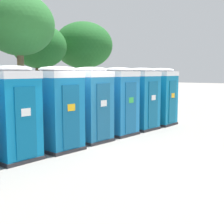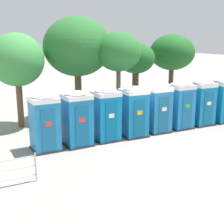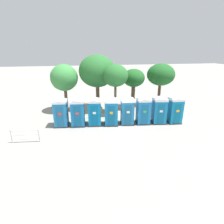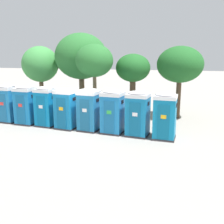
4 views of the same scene
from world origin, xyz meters
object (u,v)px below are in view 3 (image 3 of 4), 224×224
(portapotty_4, at_px, (127,111))
(event_barrier, at_px, (25,135))
(portapotty_2, at_px, (95,111))
(street_tree_2, at_px, (97,71))
(street_tree_4, at_px, (161,75))
(street_tree_1, at_px, (115,76))
(street_tree_3, at_px, (64,78))
(portapotty_3, at_px, (111,111))
(portapotty_6, at_px, (159,110))
(portapotty_1, at_px, (78,112))
(portapotty_7, at_px, (175,110))
(street_tree_0, at_px, (134,79))
(portapotty_5, at_px, (143,110))
(portapotty_0, at_px, (61,112))

(portapotty_4, height_order, event_barrier, portapotty_4)
(portapotty_2, height_order, street_tree_2, street_tree_2)
(street_tree_4, height_order, event_barrier, street_tree_4)
(street_tree_1, xyz_separation_m, street_tree_3, (-5.19, 1.99, -0.36))
(portapotty_3, distance_m, portapotty_6, 4.49)
(portapotty_1, height_order, portapotty_7, same)
(portapotty_3, height_order, portapotty_6, same)
(street_tree_0, bearing_deg, portapotty_6, -76.84)
(portapotty_5, height_order, street_tree_2, street_tree_2)
(portapotty_6, distance_m, street_tree_2, 7.84)
(portapotty_4, bearing_deg, street_tree_1, 100.68)
(portapotty_5, bearing_deg, street_tree_1, 123.92)
(street_tree_1, bearing_deg, street_tree_3, 159.00)
(portapotty_0, distance_m, portapotty_5, 7.49)
(portapotty_1, bearing_deg, street_tree_2, 62.06)
(street_tree_0, distance_m, street_tree_1, 2.92)
(portapotty_7, distance_m, street_tree_1, 6.63)
(street_tree_0, bearing_deg, street_tree_4, 1.07)
(portapotty_0, distance_m, portapotty_6, 8.99)
(portapotty_5, relative_size, street_tree_4, 0.50)
(portapotty_3, bearing_deg, portapotty_5, -4.75)
(portapotty_4, relative_size, street_tree_2, 0.42)
(portapotty_3, distance_m, portapotty_5, 3.00)
(portapotty_2, height_order, portapotty_7, same)
(portapotty_0, bearing_deg, portapotty_6, -6.24)
(portapotty_3, xyz_separation_m, portapotty_5, (2.99, -0.25, -0.00))
(street_tree_2, bearing_deg, event_barrier, -132.65)
(street_tree_2, bearing_deg, portapotty_2, -100.10)
(portapotty_1, xyz_separation_m, portapotty_6, (7.45, -0.77, 0.00))
(portapotty_0, height_order, portapotty_7, same)
(portapotty_2, bearing_deg, street_tree_2, 79.90)
(portapotty_0, xyz_separation_m, portapotty_6, (8.93, -0.98, -0.00))
(portapotty_1, height_order, street_tree_4, street_tree_4)
(portapotty_1, relative_size, portapotty_3, 1.00)
(portapotty_0, relative_size, portapotty_4, 1.00)
(portapotty_7, height_order, street_tree_4, street_tree_4)
(portapotty_0, distance_m, portapotty_1, 1.50)
(portapotty_0, bearing_deg, event_barrier, -132.67)
(portapotty_5, height_order, street_tree_3, street_tree_3)
(street_tree_0, height_order, street_tree_3, street_tree_3)
(portapotty_4, xyz_separation_m, portapotty_6, (2.98, -0.33, -0.00))
(portapotty_3, distance_m, event_barrier, 7.22)
(portapotty_3, relative_size, street_tree_4, 0.50)
(portapotty_6, bearing_deg, portapotty_3, 174.64)
(portapotty_7, bearing_deg, street_tree_0, 117.83)
(street_tree_0, bearing_deg, street_tree_1, -147.58)
(street_tree_0, xyz_separation_m, street_tree_3, (-7.61, 0.46, 0.23))
(portapotty_1, distance_m, portapotty_6, 7.49)
(portapotty_6, distance_m, portapotty_7, 1.50)
(portapotty_5, relative_size, street_tree_0, 0.56)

